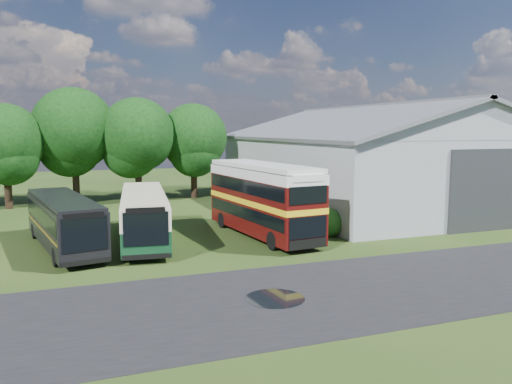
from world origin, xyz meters
name	(u,v)px	position (x,y,z in m)	size (l,w,h in m)	color
ground	(280,273)	(0.00, 0.00, 0.00)	(120.00, 120.00, 0.00)	#1F3511
asphalt_road	(380,286)	(3.00, -3.00, 0.00)	(60.00, 8.00, 0.02)	black
puddle	(275,299)	(-1.50, -3.00, 0.00)	(2.20, 2.20, 0.01)	black
storage_shed	(372,154)	(15.00, 15.98, 4.17)	(18.80, 24.80, 8.15)	gray
tree_left_b	(5,141)	(-13.00, 23.50, 5.25)	(5.78, 5.78, 8.16)	black
tree_mid	(74,129)	(-8.00, 24.80, 6.18)	(6.80, 6.80, 9.60)	black
tree_right_a	(137,135)	(-3.00, 23.80, 5.69)	(6.26, 6.26, 8.83)	black
tree_right_b	(193,138)	(2.00, 24.60, 5.44)	(5.98, 5.98, 8.45)	black
shrub_front	(329,236)	(5.60, 6.00, 0.00)	(1.70, 1.70, 1.70)	#194714
shrub_mid	(313,229)	(5.60, 8.00, 0.00)	(1.60, 1.60, 1.60)	#194714
bus_green_single	(144,215)	(-4.67, 8.18, 1.48)	(3.48, 10.31, 2.79)	black
bus_maroon_double	(262,200)	(1.96, 7.32, 2.10)	(3.58, 10.00, 4.21)	black
bus_dark_single	(64,221)	(-8.77, 7.98, 1.43)	(4.08, 10.02, 2.69)	black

